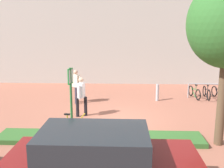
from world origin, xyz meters
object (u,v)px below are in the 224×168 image
Objects in this scene: bike_rack_cluster at (213,92)px; car_maroon_wagon at (101,163)px; bike_at_sign at (73,128)px; parking_sign_post at (71,94)px; bollard_steel at (157,92)px; person_shirt_white at (81,94)px; person_casual_tan at (76,84)px.

car_maroon_wagon is at bearing -121.45° from bike_rack_cluster.
car_maroon_wagon is at bearing -68.47° from bike_at_sign.
car_maroon_wagon is at bearing -67.44° from parking_sign_post.
parking_sign_post is 6.42m from bollard_steel.
car_maroon_wagon is (1.26, -3.20, 0.41)m from bike_at_sign.
bike_at_sign is at bearing -88.63° from person_shirt_white.
person_casual_tan is (-0.66, 4.39, 0.63)m from bike_at_sign.
parking_sign_post is at bearing -138.75° from bike_rack_cluster.
bollard_steel is (-3.09, -0.59, 0.10)m from bike_rack_cluster.
bollard_steel is at bearing 55.83° from parking_sign_post.
bike_at_sign is 0.39× the size of car_maroon_wagon.
parking_sign_post is 1.48× the size of bike_at_sign.
person_shirt_white is 0.40× the size of car_maroon_wagon.
person_shirt_white reaches higher than bollard_steel.
bike_at_sign is 0.97× the size of person_shirt_white.
bike_at_sign is 0.63× the size of bike_rack_cluster.
bike_rack_cluster is at bearing 40.17° from bike_at_sign.
person_shirt_white is (-0.05, 2.30, 0.63)m from bike_at_sign.
car_maroon_wagon is (1.92, -7.59, -0.23)m from person_casual_tan.
person_casual_tan is at bearing 104.21° from car_maroon_wagon.
bike_rack_cluster is at bearing 10.90° from bollard_steel.
bike_rack_cluster is 1.54× the size of person_shirt_white.
parking_sign_post is at bearing -85.07° from bike_at_sign.
car_maroon_wagon reaches higher than bollard_steel.
bollard_steel reaches higher than bike_at_sign.
person_casual_tan is 7.83m from car_maroon_wagon.
parking_sign_post is 2.58m from person_shirt_white.
person_casual_tan is at bearing 98.40° from parking_sign_post.
person_shirt_white reaches higher than bike_rack_cluster.
parking_sign_post is at bearing -124.17° from bollard_steel.
bollard_steel is at bearing 36.97° from person_shirt_white.
bollard_steel is 8.54m from car_maroon_wagon.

